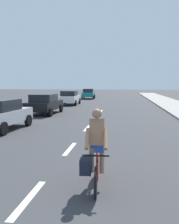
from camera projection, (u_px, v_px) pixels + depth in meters
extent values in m
plane|color=#38383A|center=(99.00, 113.00, 19.85)|extent=(160.00, 160.00, 0.00)
cube|color=white|center=(29.00, 199.00, 5.15)|extent=(0.16, 1.80, 0.01)
cube|color=white|center=(70.00, 149.00, 9.09)|extent=(0.16, 1.80, 0.01)
cube|color=white|center=(87.00, 128.00, 13.29)|extent=(0.16, 1.80, 0.01)
cube|color=white|center=(98.00, 115.00, 18.74)|extent=(0.16, 1.80, 0.01)
cube|color=white|center=(101.00, 111.00, 21.30)|extent=(0.16, 1.80, 0.01)
cylinder|color=black|center=(96.00, 183.00, 5.16)|extent=(0.10, 0.66, 0.66)
cylinder|color=red|center=(97.00, 166.00, 6.20)|extent=(0.10, 0.66, 0.66)
cube|color=black|center=(97.00, 166.00, 5.66)|extent=(0.10, 0.95, 0.04)
cylinder|color=black|center=(97.00, 153.00, 5.84)|extent=(0.03, 0.03, 0.48)
cube|color=black|center=(96.00, 156.00, 5.17)|extent=(0.56, 0.07, 0.03)
cube|color=#9E7051|center=(97.00, 132.00, 5.65)|extent=(0.36, 0.34, 0.63)
sphere|color=#9E7051|center=(97.00, 114.00, 5.54)|extent=(0.22, 0.22, 0.22)
cube|color=#2D51B7|center=(97.00, 146.00, 5.74)|extent=(0.33, 0.24, 0.28)
cube|color=black|center=(86.00, 165.00, 5.37)|extent=(0.28, 0.54, 0.32)
cylinder|color=#9E7051|center=(102.00, 160.00, 5.72)|extent=(0.13, 0.32, 0.62)
cylinder|color=#9E7051|center=(92.00, 160.00, 5.73)|extent=(0.12, 0.21, 0.63)
cylinder|color=#9E7051|center=(106.00, 139.00, 5.39)|extent=(0.12, 0.49, 0.41)
cylinder|color=#9E7051|center=(87.00, 139.00, 5.41)|extent=(0.12, 0.49, 0.41)
cube|color=#B7BABF|center=(2.00, 117.00, 12.77)|extent=(1.85, 3.99, 0.64)
cube|color=black|center=(0.00, 105.00, 12.51)|extent=(1.55, 2.11, 0.56)
cylinder|color=black|center=(2.00, 120.00, 14.26)|extent=(0.22, 0.65, 0.64)
cylinder|color=black|center=(28.00, 120.00, 13.95)|extent=(0.22, 0.65, 0.64)
cylinder|color=black|center=(3.00, 129.00, 11.36)|extent=(0.22, 0.65, 0.64)
cube|color=black|center=(45.00, 105.00, 19.50)|extent=(1.87, 4.39, 0.64)
cube|color=black|center=(44.00, 98.00, 19.22)|extent=(1.63, 2.29, 0.56)
cylinder|color=black|center=(40.00, 108.00, 21.14)|extent=(0.18, 0.64, 0.64)
cylinder|color=black|center=(61.00, 108.00, 20.87)|extent=(0.18, 0.64, 0.64)
cylinder|color=black|center=(26.00, 112.00, 18.21)|extent=(0.18, 0.64, 0.64)
cylinder|color=black|center=(51.00, 112.00, 17.95)|extent=(0.18, 0.64, 0.64)
cube|color=white|center=(70.00, 99.00, 28.03)|extent=(1.92, 4.33, 0.64)
cube|color=black|center=(69.00, 93.00, 27.75)|extent=(1.65, 2.27, 0.56)
cylinder|color=black|center=(65.00, 101.00, 29.60)|extent=(0.20, 0.64, 0.64)
cylinder|color=black|center=(80.00, 101.00, 29.41)|extent=(0.20, 0.64, 0.64)
cylinder|color=black|center=(59.00, 103.00, 26.73)|extent=(0.20, 0.64, 0.64)
cylinder|color=black|center=(75.00, 103.00, 26.53)|extent=(0.20, 0.64, 0.64)
cube|color=#14727A|center=(89.00, 94.00, 38.79)|extent=(1.88, 4.13, 0.64)
cube|color=black|center=(88.00, 91.00, 38.52)|extent=(1.59, 2.17, 0.56)
cylinder|color=black|center=(84.00, 96.00, 40.28)|extent=(0.21, 0.65, 0.64)
cylinder|color=black|center=(95.00, 96.00, 40.12)|extent=(0.21, 0.65, 0.64)
cylinder|color=black|center=(82.00, 97.00, 37.55)|extent=(0.21, 0.65, 0.64)
cylinder|color=black|center=(93.00, 97.00, 37.39)|extent=(0.21, 0.65, 0.64)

